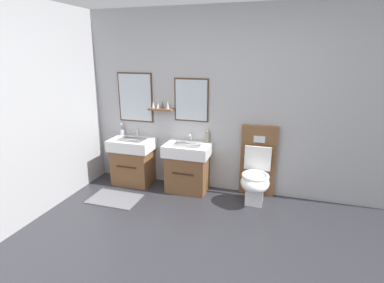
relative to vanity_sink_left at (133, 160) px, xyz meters
name	(u,v)px	position (x,y,z in m)	size (l,w,h in m)	color
wall_back	(239,104)	(1.54, 0.25, 0.89)	(4.64, 0.27, 2.52)	#A8A8AA
bath_mat	(115,199)	(0.00, -0.58, -0.36)	(0.68, 0.44, 0.01)	slate
vanity_sink_left	(133,160)	(0.00, 0.00, 0.00)	(0.64, 0.46, 0.70)	brown
tap_on_left_sink	(137,132)	(0.00, 0.16, 0.40)	(0.03, 0.13, 0.11)	silver
vanity_sink_right	(188,166)	(0.87, 0.00, 0.00)	(0.64, 0.46, 0.70)	brown
tap_on_right_sink	(191,136)	(0.87, 0.16, 0.40)	(0.03, 0.13, 0.11)	silver
toilet	(256,174)	(1.84, -0.01, 0.01)	(0.48, 0.62, 1.00)	brown
toothbrush_cup	(122,132)	(-0.24, 0.15, 0.39)	(0.07, 0.07, 0.20)	silver
soap_dispenser	(208,137)	(1.12, 0.16, 0.41)	(0.06, 0.06, 0.18)	gray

